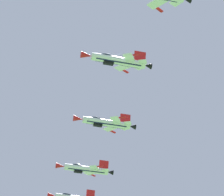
{
  "coord_description": "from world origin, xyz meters",
  "views": [
    {
      "loc": [
        2.76,
        0.11,
        1.54
      ],
      "look_at": [
        10.07,
        93.35,
        75.77
      ],
      "focal_mm": 82.69,
      "sensor_mm": 36.0,
      "label": 1
    }
  ],
  "objects": [
    {
      "name": "fighter_jet_left_outer",
      "position": [
        9.23,
        103.97,
        76.29
      ],
      "size": [
        15.92,
        10.35,
        4.38
      ],
      "rotation": [
        0.0,
        -0.21,
        1.74
      ],
      "color": "white"
    },
    {
      "name": "fighter_jet_right_wing",
      "position": [
        10.35,
        82.67,
        77.78
      ],
      "size": [
        15.92,
        10.09,
        4.75
      ],
      "rotation": [
        0.0,
        -0.32,
        1.74
      ],
      "color": "white"
    },
    {
      "name": "fighter_jet_right_outer",
      "position": [
        5.0,
        122.11,
        73.49
      ],
      "size": [
        15.92,
        10.25,
        4.49
      ],
      "rotation": [
        0.0,
        -0.25,
        1.74
      ],
      "color": "white"
    }
  ]
}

